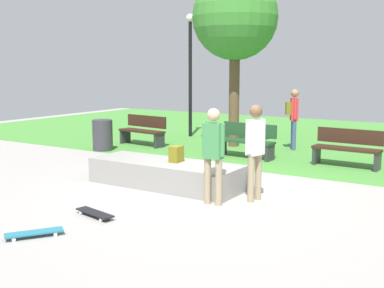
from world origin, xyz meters
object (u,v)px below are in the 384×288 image
skater_performing_trick (213,149)px  park_bench_far_left (143,130)px  lamp_post (190,63)px  pedestrian_with_backpack (293,113)px  concrete_ledge (166,174)px  park_bench_near_lamppost (246,140)px  skater_watching (255,145)px  park_bench_near_path (347,147)px  backpack_on_ledge (176,154)px  skateboard_spare (34,233)px  trash_bin (103,135)px  tree_tall_oak (235,18)px  skateboard_by_ledge (95,213)px

skater_performing_trick → park_bench_far_left: size_ratio=1.03×
lamp_post → pedestrian_with_backpack: lamp_post is taller
concrete_ledge → park_bench_near_lamppost: bearing=89.9°
concrete_ledge → skater_performing_trick: skater_performing_trick is taller
skater_watching → park_bench_near_path: skater_watching is taller
concrete_ledge → pedestrian_with_backpack: bearing=84.0°
park_bench_near_lamppost → backpack_on_ledge: bearing=-86.9°
concrete_ledge → skateboard_spare: concrete_ledge is taller
backpack_on_ledge → trash_bin: bearing=56.9°
concrete_ledge → trash_bin: size_ratio=3.58×
concrete_ledge → tree_tall_oak: (-1.16, 5.26, 3.56)m
concrete_ledge → backpack_on_ledge: size_ratio=9.95×
park_bench_near_lamppost → skateboard_by_ledge: bearing=-88.0°
skater_performing_trick → skateboard_spare: skater_performing_trick is taller
skateboard_by_ledge → pedestrian_with_backpack: (0.38, 7.90, 1.00)m
backpack_on_ledge → park_bench_near_path: bearing=-34.7°
park_bench_near_path → lamp_post: bearing=158.0°
skateboard_by_ledge → park_bench_far_left: size_ratio=0.50×
skateboard_by_ledge → lamp_post: (-3.63, 8.66, 2.47)m
skateboard_by_ledge → tree_tall_oak: (-1.38, 7.55, 3.75)m
backpack_on_ledge → skateboard_spare: bearing=176.3°
tree_tall_oak → trash_bin: size_ratio=5.76×
concrete_ledge → backpack_on_ledge: backpack_on_ledge is taller
lamp_post → trash_bin: bearing=-99.1°
park_bench_far_left → trash_bin: size_ratio=1.85×
backpack_on_ledge → pedestrian_with_backpack: pedestrian_with_backpack is taller
skater_watching → park_bench_far_left: size_ratio=1.06×
skateboard_spare → park_bench_near_path: park_bench_near_path is taller
tree_tall_oak → trash_bin: tree_tall_oak is taller
concrete_ledge → trash_bin: bearing=147.5°
skater_performing_trick → tree_tall_oak: bearing=114.0°
skater_performing_trick → lamp_post: bearing=124.9°
park_bench_far_left → trash_bin: (-0.42, -1.37, -0.04)m
skater_watching → park_bench_far_left: 6.89m
park_bench_near_path → pedestrian_with_backpack: size_ratio=0.92×
park_bench_near_path → concrete_ledge: bearing=-123.5°
pedestrian_with_backpack → park_bench_near_lamppost: bearing=-107.4°
skater_watching → pedestrian_with_backpack: pedestrian_with_backpack is taller
skater_watching → trash_bin: (-6.02, 2.61, -0.58)m
skater_watching → park_bench_near_path: 4.05m
skater_performing_trick → tree_tall_oak: 7.06m
park_bench_far_left → park_bench_near_path: size_ratio=1.02×
skateboard_by_ledge → skateboard_spare: (-0.06, -1.17, 0.00)m
skateboard_by_ledge → park_bench_far_left: 7.32m
park_bench_near_lamppost → concrete_ledge: bearing=-90.1°
trash_bin → skateboard_by_ledge: bearing=-48.9°
concrete_ledge → park_bench_near_lamppost: (0.01, 3.73, 0.23)m
park_bench_near_lamppost → skater_performing_trick: bearing=-71.5°
backpack_on_ledge → lamp_post: (-3.63, 6.28, 1.87)m
park_bench_near_lamppost → lamp_post: bearing=142.5°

